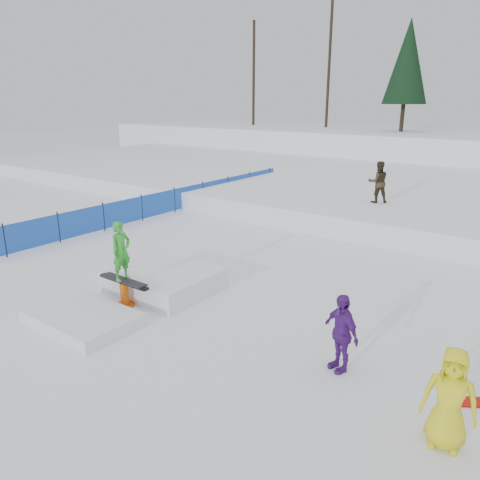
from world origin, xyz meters
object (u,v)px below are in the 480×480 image
Objects in this scene: safety_fence at (175,200)px; spectator_yellow at (450,398)px; spectator_purple at (341,333)px; jib_rail_feature at (143,287)px; walker_olive at (378,182)px.

spectator_yellow is (13.33, -8.15, 0.23)m from safety_fence.
jib_rail_feature reaches higher than spectator_purple.
walker_olive is 11.10m from jib_rail_feature.
safety_fence is 3.64× the size of jib_rail_feature.
walker_olive is at bearing 25.37° from safety_fence.
spectator_yellow is at bearing -7.29° from jib_rail_feature.
spectator_purple is 5.37m from jib_rail_feature.
walker_olive is at bearing 106.00° from spectator_yellow.
spectator_yellow is 0.35× the size of jib_rail_feature.
walker_olive reaches higher than spectator_yellow.
jib_rail_feature is at bearing 42.97° from walker_olive.
spectator_purple is at bearing -0.33° from jib_rail_feature.
safety_fence is 15.63m from spectator_yellow.
safety_fence is 8.62m from walker_olive.
jib_rail_feature is (-5.36, 0.03, -0.45)m from spectator_purple.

